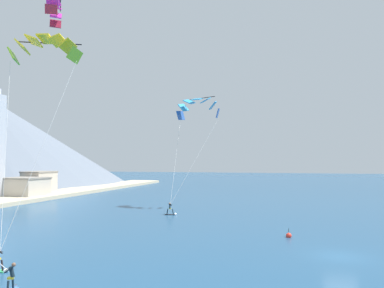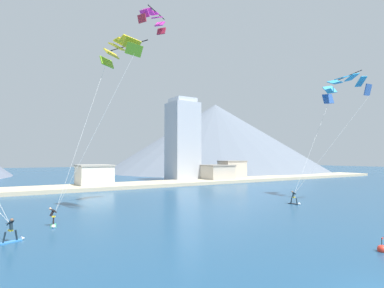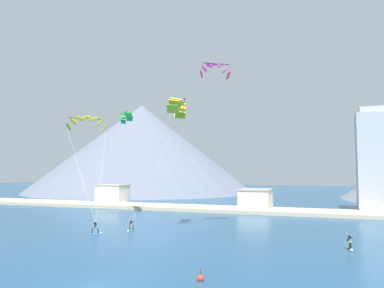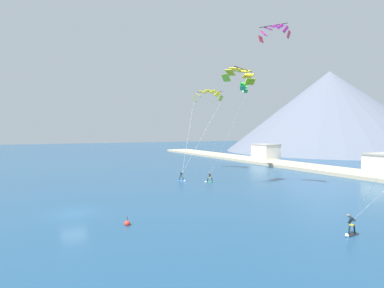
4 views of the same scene
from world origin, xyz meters
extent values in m
plane|color=navy|center=(0.00, 0.00, 0.00)|extent=(400.00, 400.00, 0.00)
cube|color=#337FDB|center=(-13.62, 19.17, 0.04)|extent=(1.50, 0.95, 0.07)
cylinder|color=#14232D|center=(-13.99, 19.02, 0.44)|extent=(0.28, 0.21, 0.75)
cylinder|color=#14232D|center=(-13.25, 19.32, 0.44)|extent=(0.28, 0.21, 0.75)
cube|color=yellow|center=(-13.62, 19.17, 0.85)|extent=(0.34, 0.38, 0.12)
cylinder|color=#14232D|center=(-13.60, 19.11, 1.19)|extent=(0.34, 0.41, 0.63)
cylinder|color=#14232D|center=(-13.75, 19.16, 1.37)|extent=(0.28, 0.53, 0.41)
cylinder|color=#14232D|center=(-13.52, 19.25, 1.37)|extent=(0.28, 0.53, 0.41)
cylinder|color=black|center=(-13.70, 19.37, 1.34)|extent=(0.49, 0.23, 0.03)
sphere|color=brown|center=(-13.56, 19.03, 1.60)|extent=(0.23, 0.23, 0.23)
cone|color=white|center=(-12.81, 19.50, 0.10)|extent=(0.41, 0.45, 0.36)
cube|color=#33B266|center=(-10.32, 23.08, 0.04)|extent=(0.62, 1.48, 0.07)
cylinder|color=black|center=(-10.27, 23.47, 0.43)|extent=(0.15, 0.26, 0.73)
cylinder|color=black|center=(-10.37, 22.69, 0.43)|extent=(0.15, 0.26, 0.73)
cube|color=yellow|center=(-10.32, 23.08, 0.83)|extent=(0.33, 0.27, 0.12)
cylinder|color=black|center=(-10.43, 23.09, 1.16)|extent=(0.46, 0.27, 0.62)
cylinder|color=black|center=(-10.31, 23.20, 1.34)|extent=(0.53, 0.15, 0.40)
cylinder|color=black|center=(-10.34, 22.96, 1.34)|extent=(0.53, 0.15, 0.40)
cylinder|color=black|center=(-10.15, 23.06, 1.31)|extent=(0.10, 0.52, 0.03)
sphere|color=tan|center=(-10.59, 23.12, 1.53)|extent=(0.22, 0.22, 0.22)
cone|color=white|center=(-10.43, 22.22, 0.10)|extent=(0.40, 0.34, 0.36)
cube|color=black|center=(17.96, 20.18, 0.04)|extent=(0.57, 1.47, 0.07)
cylinder|color=#14232D|center=(17.93, 20.58, 0.45)|extent=(0.15, 0.27, 0.77)
cylinder|color=#14232D|center=(18.00, 19.79, 0.45)|extent=(0.15, 0.27, 0.77)
cube|color=yellow|center=(17.96, 20.18, 0.87)|extent=(0.34, 0.27, 0.12)
cylinder|color=#14232D|center=(17.83, 20.17, 1.22)|extent=(0.51, 0.27, 0.65)
cylinder|color=#14232D|center=(17.92, 20.30, 1.40)|extent=(0.56, 0.14, 0.42)
cylinder|color=#14232D|center=(17.95, 20.05, 1.40)|extent=(0.56, 0.14, 0.42)
cylinder|color=black|center=(18.11, 20.19, 1.37)|extent=(0.08, 0.52, 0.03)
sphere|color=#9E7051|center=(17.64, 20.15, 1.60)|extent=(0.24, 0.24, 0.24)
cone|color=white|center=(18.04, 19.31, 0.10)|extent=(0.39, 0.33, 0.36)
cube|color=#94B226|center=(-25.58, 28.25, 16.00)|extent=(1.71, 1.48, 1.28)
cube|color=yellow|center=(-25.11, 28.88, 16.91)|extent=(1.90, 1.72, 1.11)
cube|color=yellow|center=(-24.40, 29.64, 17.51)|extent=(1.97, 1.90, 0.80)
cube|color=yellow|center=(-23.54, 30.45, 17.72)|extent=(1.96, 1.99, 0.39)
cube|color=yellow|center=(-22.63, 31.20, 17.51)|extent=(1.86, 1.99, 0.80)
cube|color=yellow|center=(-21.78, 31.81, 16.91)|extent=(1.66, 1.92, 1.11)
cube|color=#94B226|center=(-21.10, 32.19, 16.00)|extent=(1.38, 1.76, 1.28)
cylinder|color=black|center=(-23.99, 30.96, 17.60)|extent=(3.91, 4.86, 0.10)
cylinder|color=silver|center=(-19.70, 23.69, 8.40)|extent=(12.03, 8.68, 14.14)
cylinder|color=silver|center=(-17.27, 25.82, 8.40)|extent=(7.18, 12.94, 14.14)
cube|color=#7BB625|center=(-4.65, 27.10, 16.72)|extent=(1.67, 1.26, 1.23)
cube|color=yellow|center=(-4.33, 26.46, 17.57)|extent=(1.75, 1.48, 1.10)
cube|color=yellow|center=(-4.01, 25.56, 18.13)|extent=(1.81, 1.55, 0.83)
cube|color=yellow|center=(-3.74, 24.50, 18.32)|extent=(1.84, 1.47, 0.46)
cube|color=yellow|center=(-3.55, 23.42, 18.13)|extent=(1.84, 1.33, 0.83)
cube|color=yellow|center=(-3.47, 22.46, 17.57)|extent=(1.81, 1.05, 1.10)
cube|color=#7BB625|center=(-3.50, 21.75, 16.72)|extent=(1.75, 0.69, 1.23)
cylinder|color=black|center=(-3.04, 24.65, 18.17)|extent=(2.39, 5.18, 0.10)
cylinder|color=silver|center=(-7.48, 25.18, 8.77)|extent=(5.39, 4.27, 14.93)
cylinder|color=silver|center=(-6.86, 22.28, 8.77)|extent=(6.64, 1.58, 14.93)
cube|color=#A12438|center=(2.58, 28.09, 22.29)|extent=(0.99, 1.16, 0.94)
cube|color=#D52DAB|center=(2.24, 27.82, 23.06)|extent=(1.24, 1.32, 0.84)
cube|color=#D52DAB|center=(1.65, 27.42, 23.59)|extent=(1.38, 1.43, 0.58)
cube|color=#D52DAB|center=(0.91, 26.98, 23.77)|extent=(1.38, 1.47, 0.23)
cube|color=#D52DAB|center=(0.15, 26.57, 23.59)|extent=(1.31, 1.46, 0.58)
cube|color=#D52DAB|center=(-0.49, 26.26, 23.06)|extent=(1.11, 1.38, 0.84)
cube|color=#A12438|center=(-0.90, 26.11, 22.29)|extent=(0.82, 1.24, 0.94)
cylinder|color=black|center=(1.17, 26.53, 23.72)|extent=(3.31, 2.35, 0.10)
cube|color=#2C9561|center=(-18.15, 35.84, 18.03)|extent=(1.22, 1.26, 0.92)
cube|color=green|center=(-18.60, 36.26, 18.74)|extent=(1.39, 1.41, 0.74)
cube|color=green|center=(-19.20, 36.82, 19.21)|extent=(1.48, 1.50, 0.47)
cube|color=green|center=(-19.87, 37.46, 19.37)|extent=(1.50, 1.51, 0.14)
cube|color=green|center=(-20.54, 38.10, 19.21)|extent=(1.49, 1.49, 0.47)
cube|color=green|center=(-21.12, 38.68, 18.74)|extent=(1.40, 1.40, 0.74)
cube|color=#2C9561|center=(-21.56, 39.11, 18.03)|extent=(1.24, 1.23, 0.92)
cylinder|color=black|center=(-20.23, 37.09, 19.36)|extent=(3.66, 3.37, 0.10)
sphere|color=red|center=(6.56, 4.02, 0.15)|extent=(0.56, 0.56, 0.56)
cylinder|color=black|center=(6.56, 4.02, 0.65)|extent=(0.04, 0.04, 0.44)
cube|color=red|center=(6.65, 4.02, 0.83)|extent=(0.18, 0.01, 0.12)
cube|color=#BCAD8E|center=(0.00, 53.43, 0.35)|extent=(180.00, 10.00, 0.70)
cube|color=silver|center=(-35.02, 57.20, 2.36)|extent=(6.77, 5.60, 4.72)
cube|color=#9D9992|center=(-35.02, 57.20, 4.87)|extent=(7.04, 5.82, 0.30)
cone|color=slate|center=(-56.71, 112.45, 17.78)|extent=(90.48, 90.48, 35.56)
camera|label=1|loc=(-31.81, 3.45, 7.57)|focal=35.00mm
camera|label=2|loc=(-14.09, -6.00, 6.02)|focal=28.00mm
camera|label=3|loc=(16.23, -23.85, 8.45)|focal=35.00mm
camera|label=4|loc=(33.90, -3.31, 8.76)|focal=28.00mm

